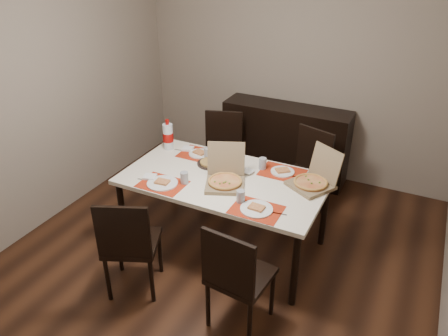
# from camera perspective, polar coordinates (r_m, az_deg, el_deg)

# --- Properties ---
(ground) EXTENTS (3.80, 4.00, 0.02)m
(ground) POSITION_cam_1_polar(r_m,az_deg,el_deg) (4.19, -0.70, -11.63)
(ground) COLOR #3D2113
(ground) RESTS_ON ground
(room_walls) EXTENTS (3.84, 4.02, 2.62)m
(room_walls) POSITION_cam_1_polar(r_m,az_deg,el_deg) (3.72, 2.25, 13.55)
(room_walls) COLOR gray
(room_walls) RESTS_ON ground
(sideboard) EXTENTS (1.50, 0.40, 0.90)m
(sideboard) POSITION_cam_1_polar(r_m,az_deg,el_deg) (5.35, 7.97, 3.42)
(sideboard) COLOR black
(sideboard) RESTS_ON ground
(dining_table) EXTENTS (1.80, 1.00, 0.75)m
(dining_table) POSITION_cam_1_polar(r_m,az_deg,el_deg) (3.94, -0.00, -2.13)
(dining_table) COLOR white
(dining_table) RESTS_ON ground
(chair_near_left) EXTENTS (0.55, 0.55, 0.93)m
(chair_near_left) POSITION_cam_1_polar(r_m,az_deg,el_deg) (3.61, -12.29, -9.50)
(chair_near_left) COLOR black
(chair_near_left) RESTS_ON ground
(chair_near_right) EXTENTS (0.46, 0.46, 0.93)m
(chair_near_right) POSITION_cam_1_polar(r_m,az_deg,el_deg) (3.24, 1.60, -13.80)
(chair_near_right) COLOR black
(chair_near_right) RESTS_ON ground
(chair_far_left) EXTENTS (0.53, 0.53, 0.93)m
(chair_far_left) POSITION_cam_1_polar(r_m,az_deg,el_deg) (4.96, -0.22, 2.41)
(chair_far_left) COLOR black
(chair_far_left) RESTS_ON ground
(chair_far_right) EXTENTS (0.53, 0.53, 0.93)m
(chair_far_right) POSITION_cam_1_polar(r_m,az_deg,el_deg) (4.63, 10.75, -0.18)
(chair_far_right) COLOR black
(chair_far_right) RESTS_ON ground
(setting_near_left) EXTENTS (0.45, 0.30, 0.11)m
(setting_near_left) POSITION_cam_1_polar(r_m,az_deg,el_deg) (3.85, -7.56, -1.74)
(setting_near_left) COLOR #B6250C
(setting_near_left) RESTS_ON dining_table
(setting_near_right) EXTENTS (0.44, 0.30, 0.11)m
(setting_near_right) POSITION_cam_1_polar(r_m,az_deg,el_deg) (3.49, 3.72, -4.93)
(setting_near_right) COLOR #B6250C
(setting_near_right) RESTS_ON dining_table
(setting_far_left) EXTENTS (0.49, 0.30, 0.11)m
(setting_far_left) POSITION_cam_1_polar(r_m,az_deg,el_deg) (4.31, -3.09, 1.97)
(setting_far_left) COLOR #B6250C
(setting_far_left) RESTS_ON dining_table
(setting_far_right) EXTENTS (0.52, 0.30, 0.11)m
(setting_far_right) POSITION_cam_1_polar(r_m,az_deg,el_deg) (4.03, 6.88, -0.17)
(setting_far_right) COLOR #B6250C
(setting_far_right) RESTS_ON dining_table
(napkin_loose) EXTENTS (0.16, 0.16, 0.02)m
(napkin_loose) POSITION_cam_1_polar(r_m,az_deg,el_deg) (3.88, -0.77, -1.43)
(napkin_loose) COLOR white
(napkin_loose) RESTS_ON dining_table
(pizza_box_center) EXTENTS (0.45, 0.47, 0.33)m
(pizza_box_center) POSITION_cam_1_polar(r_m,az_deg,el_deg) (3.79, 0.16, -1.39)
(pizza_box_center) COLOR brown
(pizza_box_center) RESTS_ON dining_table
(pizza_box_right) EXTENTS (0.46, 0.48, 0.33)m
(pizza_box_right) POSITION_cam_1_polar(r_m,az_deg,el_deg) (3.84, 11.59, -1.61)
(pizza_box_right) COLOR brown
(pizza_box_right) RESTS_ON dining_table
(faina_plate) EXTENTS (0.26, 0.26, 0.03)m
(faina_plate) POSITION_cam_1_polar(r_m,az_deg,el_deg) (4.14, -1.77, 0.66)
(faina_plate) COLOR black
(faina_plate) RESTS_ON dining_table
(dip_bowl) EXTENTS (0.12, 0.12, 0.03)m
(dip_bowl) POSITION_cam_1_polar(r_m,az_deg,el_deg) (3.99, 3.11, -0.51)
(dip_bowl) COLOR white
(dip_bowl) RESTS_ON dining_table
(soda_bottle) EXTENTS (0.11, 0.11, 0.31)m
(soda_bottle) POSITION_cam_1_polar(r_m,az_deg,el_deg) (4.42, -7.32, 4.11)
(soda_bottle) COLOR silver
(soda_bottle) RESTS_ON dining_table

